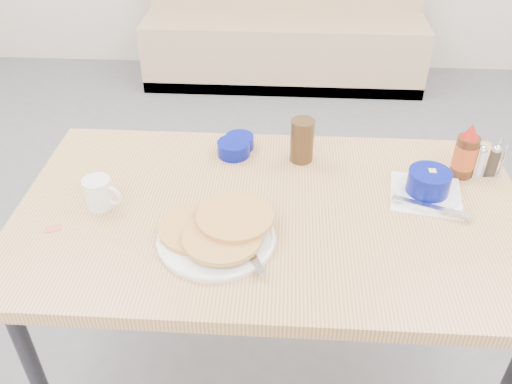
# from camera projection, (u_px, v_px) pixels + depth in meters

# --- Properties ---
(booth_bench) EXTENTS (1.90, 0.56, 1.22)m
(booth_bench) POSITION_uv_depth(u_px,v_px,m) (284.00, 29.00, 3.76)
(booth_bench) COLOR tan
(booth_bench) RESTS_ON ground
(dining_table) EXTENTS (1.40, 0.80, 0.76)m
(dining_table) POSITION_uv_depth(u_px,v_px,m) (271.00, 227.00, 1.52)
(dining_table) COLOR tan
(dining_table) RESTS_ON ground
(pancake_plate) EXTENTS (0.30, 0.30, 0.05)m
(pancake_plate) POSITION_uv_depth(u_px,v_px,m) (217.00, 233.00, 1.37)
(pancake_plate) COLOR white
(pancake_plate) RESTS_ON dining_table
(coffee_mug) EXTENTS (0.11, 0.08, 0.09)m
(coffee_mug) POSITION_uv_depth(u_px,v_px,m) (100.00, 193.00, 1.47)
(coffee_mug) COLOR white
(coffee_mug) RESTS_ON dining_table
(grits_setting) EXTENTS (0.22, 0.23, 0.08)m
(grits_setting) POSITION_uv_depth(u_px,v_px,m) (428.00, 186.00, 1.51)
(grits_setting) COLOR white
(grits_setting) RESTS_ON dining_table
(creamer_bowl) EXTENTS (0.10, 0.10, 0.05)m
(creamer_bowl) POSITION_uv_depth(u_px,v_px,m) (234.00, 148.00, 1.69)
(creamer_bowl) COLOR #050E7A
(creamer_bowl) RESTS_ON dining_table
(butter_bowl) EXTENTS (0.09, 0.09, 0.04)m
(butter_bowl) POSITION_uv_depth(u_px,v_px,m) (240.00, 142.00, 1.73)
(butter_bowl) COLOR #050E7A
(butter_bowl) RESTS_ON dining_table
(amber_tumbler) EXTENTS (0.07, 0.07, 0.14)m
(amber_tumbler) POSITION_uv_depth(u_px,v_px,m) (302.00, 140.00, 1.64)
(amber_tumbler) COLOR #3B2612
(amber_tumbler) RESTS_ON dining_table
(condiment_caddy) EXTENTS (0.10, 0.07, 0.11)m
(condiment_caddy) POSITION_uv_depth(u_px,v_px,m) (486.00, 162.00, 1.60)
(condiment_caddy) COLOR silver
(condiment_caddy) RESTS_ON dining_table
(syrup_bottle) EXTENTS (0.07, 0.07, 0.17)m
(syrup_bottle) POSITION_uv_depth(u_px,v_px,m) (465.00, 154.00, 1.57)
(syrup_bottle) COLOR #47230F
(syrup_bottle) RESTS_ON dining_table
(sugar_wrapper) EXTENTS (0.05, 0.04, 0.00)m
(sugar_wrapper) POSITION_uv_depth(u_px,v_px,m) (53.00, 228.00, 1.42)
(sugar_wrapper) COLOR #D95F48
(sugar_wrapper) RESTS_ON dining_table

